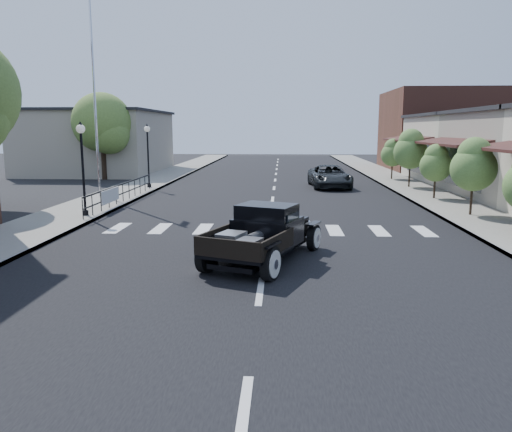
{
  "coord_description": "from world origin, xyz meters",
  "views": [
    {
      "loc": [
        0.46,
        -13.86,
        3.65
      ],
      "look_at": [
        -0.32,
        1.29,
        1.0
      ],
      "focal_mm": 35.0,
      "sensor_mm": 36.0,
      "label": 1
    }
  ],
  "objects": [
    {
      "name": "hotrod_pickup",
      "position": [
        -0.01,
        -0.35,
        0.81
      ],
      "size": [
        3.77,
        5.15,
        1.62
      ],
      "primitive_type": null,
      "rotation": [
        0.0,
        0.0,
        -0.38
      ],
      "color": "black",
      "rests_on": "ground"
    },
    {
      "name": "lamp_post_c",
      "position": [
        -7.6,
        16.0,
        2.05
      ],
      "size": [
        0.36,
        0.36,
        3.81
      ],
      "primitive_type": null,
      "color": "black",
      "rests_on": "sidewalk_left"
    },
    {
      "name": "ground",
      "position": [
        0.0,
        0.0,
        0.0
      ],
      "size": [
        120.0,
        120.0,
        0.0
      ],
      "primitive_type": "plane",
      "color": "black",
      "rests_on": "ground"
    },
    {
      "name": "big_tree_far",
      "position": [
        -12.5,
        22.0,
        3.13
      ],
      "size": [
        4.26,
        4.26,
        6.26
      ],
      "primitive_type": null,
      "color": "#547331",
      "rests_on": "ground"
    },
    {
      "name": "low_building_left",
      "position": [
        -15.0,
        28.0,
        2.5
      ],
      "size": [
        10.0,
        12.0,
        5.0
      ],
      "primitive_type": "cube",
      "color": "#9D9584",
      "rests_on": "ground"
    },
    {
      "name": "small_tree_b",
      "position": [
        8.3,
        6.97,
        1.68
      ],
      "size": [
        1.84,
        1.84,
        3.07
      ],
      "primitive_type": null,
      "color": "#4E7334",
      "rests_on": "sidewalk_right"
    },
    {
      "name": "small_tree_d",
      "position": [
        8.3,
        17.15,
        1.85
      ],
      "size": [
        2.04,
        2.04,
        3.39
      ],
      "primitive_type": null,
      "color": "#4E7334",
      "rests_on": "sidewalk_right"
    },
    {
      "name": "small_tree_e",
      "position": [
        8.3,
        22.08,
        1.52
      ],
      "size": [
        1.64,
        1.64,
        2.73
      ],
      "primitive_type": null,
      "color": "#4E7334",
      "rests_on": "sidewalk_right"
    },
    {
      "name": "lamp_post_b",
      "position": [
        -7.6,
        6.0,
        2.05
      ],
      "size": [
        0.36,
        0.36,
        3.81
      ],
      "primitive_type": null,
      "color": "black",
      "rests_on": "sidewalk_left"
    },
    {
      "name": "small_tree_c",
      "position": [
        8.3,
        12.0,
        1.48
      ],
      "size": [
        1.6,
        1.6,
        2.66
      ],
      "primitive_type": null,
      "color": "#4E7334",
      "rests_on": "sidewalk_right"
    },
    {
      "name": "storefront_far",
      "position": [
        15.0,
        22.0,
        2.25
      ],
      "size": [
        10.0,
        9.0,
        4.5
      ],
      "primitive_type": "cube",
      "color": "#B4AC98",
      "rests_on": "ground"
    },
    {
      "name": "road_markings",
      "position": [
        0.0,
        10.0,
        0.0
      ],
      "size": [
        12.0,
        60.0,
        0.06
      ],
      "primitive_type": null,
      "color": "silver",
      "rests_on": "ground"
    },
    {
      "name": "railing",
      "position": [
        -7.3,
        10.0,
        0.65
      ],
      "size": [
        0.08,
        10.0,
        1.0
      ],
      "primitive_type": null,
      "color": "black",
      "rests_on": "sidewalk_left"
    },
    {
      "name": "sidewalk_right",
      "position": [
        8.5,
        15.0,
        0.07
      ],
      "size": [
        3.0,
        80.0,
        0.15
      ],
      "primitive_type": "cube",
      "color": "gray",
      "rests_on": "ground"
    },
    {
      "name": "sidewalk_left",
      "position": [
        -8.5,
        15.0,
        0.07
      ],
      "size": [
        3.0,
        80.0,
        0.15
      ],
      "primitive_type": "cube",
      "color": "gray",
      "rests_on": "ground"
    },
    {
      "name": "second_car",
      "position": [
        3.48,
        17.64,
        0.7
      ],
      "size": [
        2.61,
        5.15,
        1.39
      ],
      "primitive_type": "imported",
      "rotation": [
        0.0,
        0.0,
        0.06
      ],
      "color": "black",
      "rests_on": "ground"
    },
    {
      "name": "flagpole",
      "position": [
        -9.2,
        12.0,
        5.81
      ],
      "size": [
        0.12,
        0.12,
        11.32
      ],
      "primitive_type": "cylinder",
      "color": "silver",
      "rests_on": "sidewalk_left"
    },
    {
      "name": "road",
      "position": [
        0.0,
        15.0,
        0.01
      ],
      "size": [
        14.0,
        80.0,
        0.02
      ],
      "primitive_type": "cube",
      "color": "black",
      "rests_on": "ground"
    },
    {
      "name": "banner",
      "position": [
        -7.22,
        8.0,
        0.45
      ],
      "size": [
        0.04,
        2.2,
        0.6
      ],
      "primitive_type": null,
      "color": "silver",
      "rests_on": "sidewalk_left"
    },
    {
      "name": "far_building_right",
      "position": [
        15.5,
        32.0,
        3.5
      ],
      "size": [
        11.0,
        10.0,
        7.0
      ],
      "primitive_type": "cube",
      "color": "brown",
      "rests_on": "ground"
    }
  ]
}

